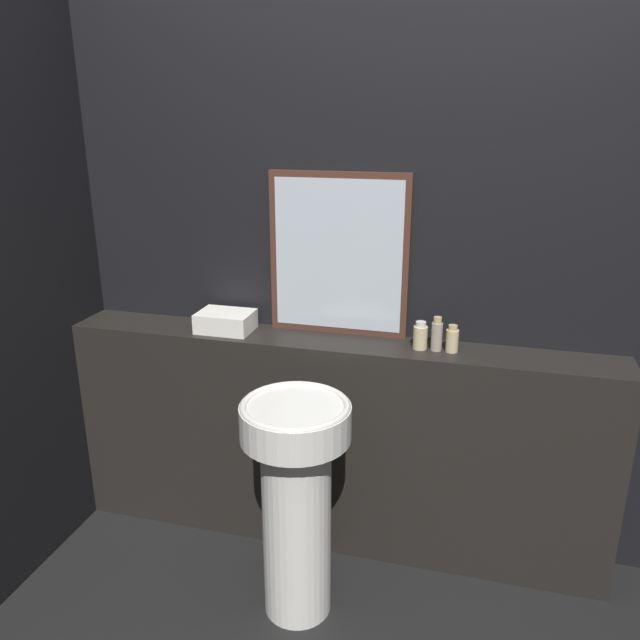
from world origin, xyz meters
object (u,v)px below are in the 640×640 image
at_px(shampoo_bottle, 420,336).
at_px(lotion_bottle, 452,339).
at_px(conditioner_bottle, 437,335).
at_px(mirror, 338,255).
at_px(towel_stack, 226,321).
at_px(pedestal_sink, 296,493).

distance_m(shampoo_bottle, lotion_bottle, 0.12).
bearing_deg(conditioner_bottle, mirror, 166.33).
distance_m(towel_stack, lotion_bottle, 0.93).
bearing_deg(towel_stack, lotion_bottle, 0.00).
distance_m(pedestal_sink, mirror, 0.93).
bearing_deg(lotion_bottle, shampoo_bottle, 180.00).
xyz_separation_m(pedestal_sink, towel_stack, (-0.44, 0.44, 0.46)).
height_order(towel_stack, lotion_bottle, lotion_bottle).
height_order(mirror, conditioner_bottle, mirror).
bearing_deg(lotion_bottle, pedestal_sink, -137.63).
height_order(towel_stack, conditioner_bottle, conditioner_bottle).
height_order(mirror, towel_stack, mirror).
bearing_deg(shampoo_bottle, lotion_bottle, 0.00).
distance_m(shampoo_bottle, conditioner_bottle, 0.06).
height_order(towel_stack, shampoo_bottle, shampoo_bottle).
height_order(shampoo_bottle, lotion_bottle, shampoo_bottle).
bearing_deg(conditioner_bottle, pedestal_sink, -133.97).
relative_size(shampoo_bottle, conditioner_bottle, 0.82).
relative_size(towel_stack, shampoo_bottle, 2.06).
xyz_separation_m(pedestal_sink, mirror, (0.02, 0.55, 0.75)).
bearing_deg(mirror, towel_stack, -167.62).
distance_m(pedestal_sink, conditioner_bottle, 0.79).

